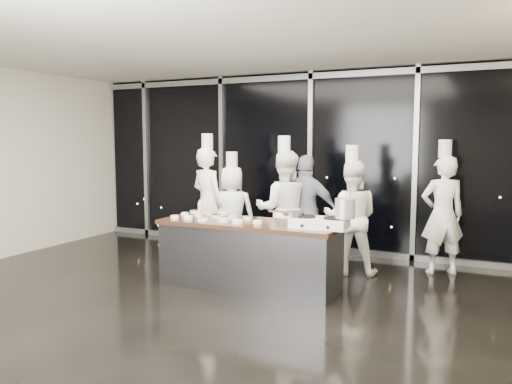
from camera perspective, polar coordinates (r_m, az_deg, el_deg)
ground at (r=6.16m, az=-4.50°, el=-12.92°), size 9.00×9.00×0.00m
room_shell at (r=5.75m, az=-3.15°, el=8.48°), size 9.02×7.02×3.21m
window_wall at (r=8.98m, az=6.30°, el=3.42°), size 8.90×0.11×3.20m
demo_counter at (r=6.80m, az=-0.76°, el=-7.11°), size 2.46×0.86×0.90m
stove at (r=6.29m, az=7.27°, el=-3.48°), size 0.72×0.47×0.14m
frying_pan at (r=6.38m, az=4.18°, el=-2.42°), size 0.48×0.29×0.05m
stock_pot at (r=6.18m, az=10.13°, el=-1.86°), size 0.25×0.25×0.24m
prep_bowls at (r=6.99m, az=-4.78°, el=-2.83°), size 1.39×0.75×0.05m
squeeze_bottle at (r=7.46m, az=-6.43°, el=-1.67°), size 0.06×0.06×0.22m
chef_far_left at (r=8.43m, az=-5.52°, el=-1.15°), size 0.79×0.65×2.10m
chef_left at (r=8.34m, az=-2.75°, el=-2.26°), size 0.87×0.69×1.80m
chef_center at (r=7.77m, az=3.19°, el=-1.95°), size 1.08×0.97×2.06m
guest at (r=7.83m, az=5.75°, el=-2.22°), size 1.04×0.45×1.76m
chef_right at (r=7.54m, az=10.79°, el=-2.81°), size 0.94×0.80×1.92m
chef_side at (r=7.90m, az=20.54°, el=-2.34°), size 0.77×0.67×2.00m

